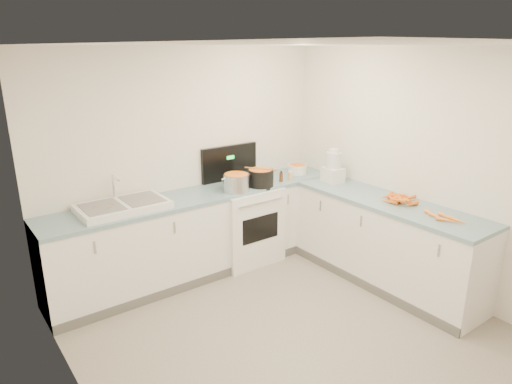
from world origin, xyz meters
TOP-DOWN VIEW (x-y plane):
  - floor at (0.00, 0.00)m, footprint 3.50×4.00m
  - ceiling at (0.00, 0.00)m, footprint 3.50×4.00m
  - wall_back at (0.00, 2.00)m, footprint 3.50×0.00m
  - wall_left at (-1.75, 0.00)m, footprint 0.00×4.00m
  - wall_right at (1.75, 0.00)m, footprint 0.00×4.00m
  - counter_back at (0.00, 1.70)m, footprint 3.50×0.62m
  - counter_right at (1.45, 0.30)m, footprint 0.62×2.20m
  - stove at (0.55, 1.69)m, footprint 0.76×0.65m
  - sink at (-0.90, 1.70)m, footprint 0.86×0.52m
  - steel_pot at (0.35, 1.54)m, footprint 0.34×0.34m
  - black_pot at (0.69, 1.54)m, footprint 0.33×0.33m
  - wooden_spoon at (0.69, 1.54)m, footprint 0.23×0.33m
  - mixing_bowl at (1.40, 1.69)m, footprint 0.25×0.25m
  - extract_bottle at (0.99, 1.53)m, footprint 0.04×0.04m
  - spice_jar at (1.13, 1.53)m, footprint 0.05×0.05m
  - food_processor at (1.49, 1.16)m, footprint 0.22×0.26m
  - carrot_pile at (1.50, 0.23)m, footprint 0.38×0.41m
  - peeled_carrots at (1.41, -0.35)m, footprint 0.18×0.42m
  - peelings at (-1.10, 1.69)m, footprint 0.23×0.28m

SIDE VIEW (x-z plane):
  - floor at x=0.00m, z-range 0.00..0.00m
  - counter_back at x=0.00m, z-range 0.00..0.94m
  - counter_right at x=1.45m, z-range 0.00..0.94m
  - stove at x=0.55m, z-range -0.21..1.15m
  - peeled_carrots at x=1.41m, z-range 0.94..0.98m
  - carrot_pile at x=1.50m, z-range 0.93..1.02m
  - sink at x=-0.90m, z-range 0.82..1.13m
  - spice_jar at x=1.13m, z-range 0.94..1.03m
  - extract_bottle at x=0.99m, z-range 0.94..1.05m
  - mixing_bowl at x=1.40m, z-range 0.94..1.05m
  - peelings at x=-1.10m, z-range 1.01..1.02m
  - black_pot at x=0.69m, z-range 0.92..1.13m
  - steel_pot at x=0.35m, z-range 0.92..1.14m
  - food_processor at x=1.49m, z-range 0.91..1.31m
  - wooden_spoon at x=0.69m, z-range 1.14..1.15m
  - wall_back at x=0.00m, z-range 0.00..2.50m
  - wall_left at x=-1.75m, z-range 0.00..2.50m
  - wall_right at x=1.75m, z-range 0.00..2.50m
  - ceiling at x=0.00m, z-range 2.50..2.50m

